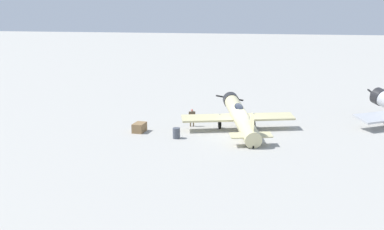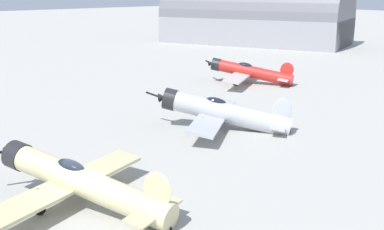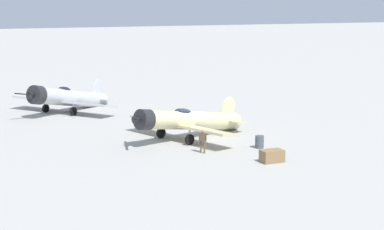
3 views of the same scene
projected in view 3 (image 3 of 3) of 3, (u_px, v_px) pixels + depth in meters
The scene contains 6 objects.
ground_plane at pixel (192, 138), 48.93m from camera, with size 400.00×400.00×0.00m, color #A8A59E.
airplane_foreground at pixel (187, 121), 48.33m from camera, with size 10.57×10.26×2.90m.
airplane_mid_apron at pixel (68, 98), 59.97m from camera, with size 10.32×10.17×3.48m.
ground_crew_mechanic at pixel (203, 139), 43.91m from camera, with size 0.43×0.57×1.67m.
equipment_crate at pixel (272, 156), 41.56m from camera, with size 1.49×0.96×0.82m.
fuel_drum at pixel (259, 142), 45.49m from camera, with size 0.67×0.67×0.91m.
Camera 3 is at (-19.24, -43.78, 10.50)m, focal length 59.28 mm.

